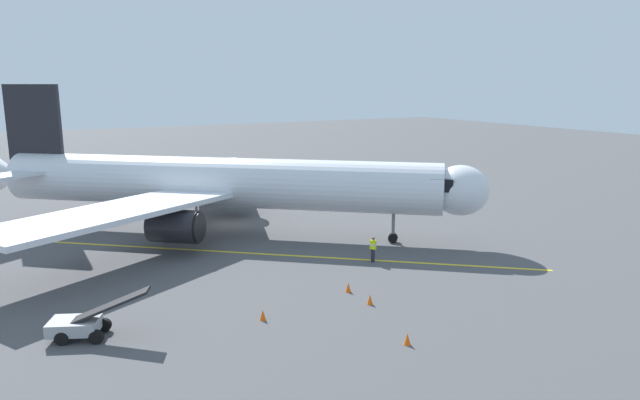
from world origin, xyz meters
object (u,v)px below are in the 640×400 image
ground_crew_marshaller (373,249)px  safety_cone_nose_right (348,287)px  safety_cone_wing_port (370,299)px  airplane (215,183)px  belt_loader_near_nose (81,324)px  safety_cone_wing_starboard (407,339)px  safety_cone_nose_left (263,315)px

ground_crew_marshaller → safety_cone_nose_right: 5.88m
safety_cone_nose_right → safety_cone_wing_port: bearing=91.4°
airplane → belt_loader_near_nose: airplane is taller
belt_loader_near_nose → safety_cone_nose_right: size_ratio=8.49×
airplane → belt_loader_near_nose: 19.22m
safety_cone_nose_right → safety_cone_wing_starboard: (1.14, 6.92, 0.00)m
safety_cone_wing_starboard → safety_cone_wing_port: bearing=-103.9°
airplane → safety_cone_nose_right: 16.49m
ground_crew_marshaller → safety_cone_wing_starboard: ground_crew_marshaller is taller
ground_crew_marshaller → safety_cone_nose_left: (10.10, 5.18, -0.61)m
safety_cone_wing_starboard → safety_cone_nose_right: bearing=-99.3°
airplane → safety_cone_wing_port: bearing=97.6°
safety_cone_nose_right → safety_cone_wing_port: same height
ground_crew_marshaller → safety_cone_wing_starboard: size_ratio=3.11×
safety_cone_nose_left → safety_cone_nose_right: bearing=-167.8°
ground_crew_marshaller → safety_cone_nose_right: size_ratio=3.11×
airplane → safety_cone_nose_right: airplane is taller
ground_crew_marshaller → safety_cone_wing_port: ground_crew_marshaller is taller
belt_loader_near_nose → safety_cone_wing_port: 14.33m
ground_crew_marshaller → safety_cone_nose_right: (4.32, 3.93, -0.61)m
belt_loader_near_nose → safety_cone_nose_right: bearing=176.3°
safety_cone_nose_right → airplane: bearing=-81.5°
airplane → ground_crew_marshaller: size_ratio=19.77×
airplane → safety_cone_nose_right: (-2.36, 15.89, -3.73)m
safety_cone_nose_left → airplane: bearing=-101.3°
airplane → safety_cone_wing_port: airplane is taller
ground_crew_marshaller → safety_cone_nose_left: 11.37m
belt_loader_near_nose → safety_cone_wing_starboard: (-12.82, 7.84, -0.44)m
safety_cone_nose_left → ground_crew_marshaller: bearing=-152.8°
belt_loader_near_nose → safety_cone_nose_left: bearing=165.2°
airplane → safety_cone_nose_left: 17.87m
safety_cone_nose_right → belt_loader_near_nose: bearing=-3.7°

